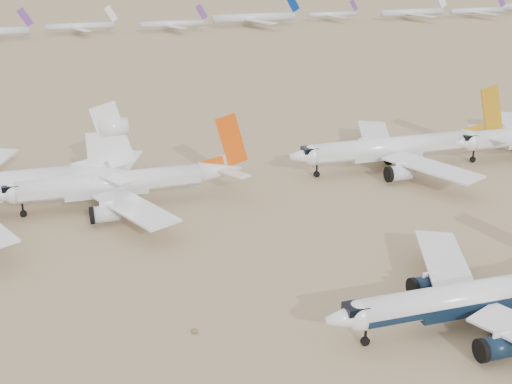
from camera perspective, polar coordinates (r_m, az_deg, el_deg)
ground at (r=102.28m, az=14.25°, el=-12.18°), size 7000.00×7000.00×0.00m
main_airliner at (r=108.20m, az=18.13°, el=-7.77°), size 48.65×47.52×17.17m
row2_gold_tail at (r=170.32m, az=11.34°, el=3.53°), size 52.21×51.06×18.59m
row2_orange_tail at (r=147.10m, az=-10.69°, el=0.72°), size 49.78×48.70×17.76m
distant_storage_row at (r=392.20m, az=-9.12°, el=13.20°), size 557.94×63.97×16.20m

